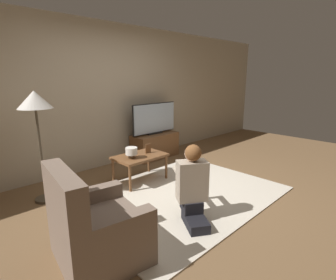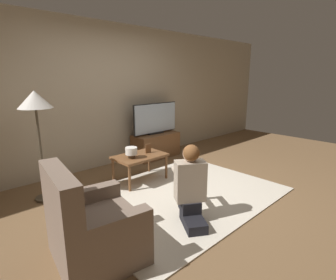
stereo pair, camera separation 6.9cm
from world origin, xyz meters
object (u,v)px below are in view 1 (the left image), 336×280
at_px(person_kneeling, 192,184).
at_px(coffee_table, 140,158).
at_px(tv, 154,119).
at_px(table_lamp, 131,152).
at_px(armchair, 96,230).
at_px(floor_lamp, 35,107).

bearing_deg(person_kneeling, coffee_table, -71.05).
bearing_deg(coffee_table, person_kneeling, -103.06).
xyz_separation_m(tv, table_lamp, (-1.24, -0.87, -0.28)).
bearing_deg(table_lamp, armchair, -137.77).
xyz_separation_m(tv, armchair, (-2.50, -2.01, -0.52)).
distance_m(tv, coffee_table, 1.41).
bearing_deg(armchair, coffee_table, -42.21).
xyz_separation_m(coffee_table, person_kneeling, (-0.31, -1.35, 0.07)).
distance_m(person_kneeling, table_lamp, 1.33).
relative_size(tv, floor_lamp, 0.74).
distance_m(armchair, table_lamp, 1.72).
xyz_separation_m(tv, floor_lamp, (-2.39, -0.43, 0.46)).
relative_size(tv, armchair, 1.20).
height_order(coffee_table, table_lamp, table_lamp).
xyz_separation_m(coffee_table, table_lamp, (-0.19, -0.03, 0.15)).
relative_size(tv, coffee_table, 1.35).
height_order(coffee_table, armchair, armchair).
relative_size(floor_lamp, person_kneeling, 1.63).
distance_m(floor_lamp, person_kneeling, 2.19).
distance_m(coffee_table, person_kneeling, 1.39).
bearing_deg(coffee_table, armchair, -140.84).
height_order(person_kneeling, table_lamp, person_kneeling).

